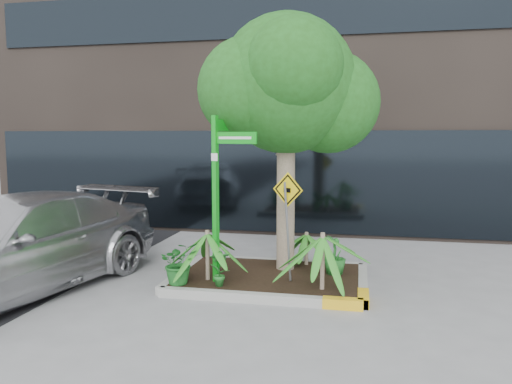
% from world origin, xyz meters
% --- Properties ---
extents(ground, '(80.00, 80.00, 0.00)m').
position_xyz_m(ground, '(0.00, 0.00, 0.00)').
color(ground, gray).
rests_on(ground, ground).
extents(planter, '(3.35, 2.36, 0.15)m').
position_xyz_m(planter, '(0.23, 0.27, 0.10)').
color(planter, '#9E9E99').
rests_on(planter, ground).
extents(tree, '(3.17, 2.81, 4.75)m').
position_xyz_m(tree, '(0.41, 0.76, 3.47)').
color(tree, tan).
rests_on(tree, ground).
extents(palm_front, '(1.02, 1.02, 1.13)m').
position_xyz_m(palm_front, '(1.16, -0.37, 1.00)').
color(palm_front, tan).
rests_on(palm_front, ground).
extents(palm_left, '(0.95, 0.95, 1.06)m').
position_xyz_m(palm_left, '(-0.77, -0.23, 0.94)').
color(palm_left, tan).
rests_on(palm_left, ground).
extents(palm_back, '(0.70, 0.70, 0.77)m').
position_xyz_m(palm_back, '(0.76, 1.10, 0.73)').
color(palm_back, tan).
rests_on(palm_back, ground).
extents(parked_car, '(3.42, 5.83, 1.59)m').
position_xyz_m(parked_car, '(-3.80, -1.08, 0.79)').
color(parked_car, '#B9B9BE').
rests_on(parked_car, ground).
extents(shrub_a, '(0.87, 0.87, 0.71)m').
position_xyz_m(shrub_a, '(-1.15, -0.55, 0.50)').
color(shrub_a, '#1C6222').
rests_on(shrub_a, planter).
extents(shrub_b, '(0.43, 0.43, 0.68)m').
position_xyz_m(shrub_b, '(1.31, 0.55, 0.49)').
color(shrub_b, '#217026').
rests_on(shrub_b, planter).
extents(shrub_c, '(0.42, 0.42, 0.61)m').
position_xyz_m(shrub_c, '(-0.47, -0.55, 0.45)').
color(shrub_c, '#216B25').
rests_on(shrub_c, planter).
extents(shrub_d, '(0.48, 0.48, 0.67)m').
position_xyz_m(shrub_d, '(0.39, 0.96, 0.48)').
color(shrub_d, '#1D6721').
rests_on(shrub_d, planter).
extents(street_sign_post, '(0.81, 1.04, 2.89)m').
position_xyz_m(street_sign_post, '(-0.53, -0.27, 1.79)').
color(street_sign_post, '#0EA01A').
rests_on(street_sign_post, ground).
extents(cattle_sign, '(0.52, 0.26, 1.82)m').
position_xyz_m(cattle_sign, '(0.57, -0.13, 1.38)').
color(cattle_sign, slate).
rests_on(cattle_sign, ground).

